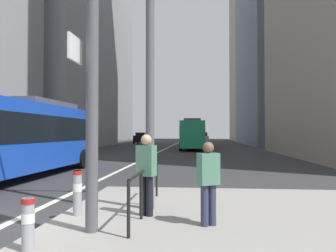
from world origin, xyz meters
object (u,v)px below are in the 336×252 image
city_bus_red_receding (192,133)px  pedestrian_walking (208,180)px  car_oncoming_mid (141,138)px  car_receding_far (202,139)px  pedestrian_waiting (146,170)px  car_receding_near (201,138)px  bollard_back (77,190)px  city_bus_blue_oncoming (20,134)px  bollard_right (28,221)px

city_bus_red_receding → pedestrian_walking: 31.22m
city_bus_red_receding → car_oncoming_mid: city_bus_red_receding is taller
car_receding_far → pedestrian_waiting: 43.56m
car_receding_near → bollard_back: car_receding_near is taller
city_bus_blue_oncoming → car_oncoming_mid: 42.34m
city_bus_red_receding → pedestrian_walking: size_ratio=6.91×
city_bus_red_receding → bollard_right: 32.86m
car_receding_near → bollard_right: (-2.79, -49.34, -0.40)m
car_receding_far → city_bus_red_receding: bearing=-95.3°
city_bus_red_receding → bollard_back: city_bus_red_receding is taller
city_bus_blue_oncoming → bollard_back: size_ratio=12.96×
city_bus_red_receding → city_bus_blue_oncoming: bearing=-105.4°
car_receding_far → pedestrian_walking: bearing=-90.3°
bollard_right → bollard_back: (-0.05, 2.12, 0.09)m
city_bus_blue_oncoming → car_receding_near: size_ratio=2.68×
bollard_back → city_bus_red_receding: bearing=86.7°
car_receding_near → car_receding_far: size_ratio=1.08×
car_oncoming_mid → bollard_right: (7.36, -50.78, -0.40)m
city_bus_red_receding → car_receding_far: (1.20, 12.96, -0.85)m
bollard_right → pedestrian_walking: (2.69, 1.59, 0.43)m
city_bus_red_receding → bollard_right: (-1.72, -32.79, -1.25)m
city_bus_blue_oncoming → pedestrian_walking: bearing=-42.1°
car_receding_near → pedestrian_waiting: size_ratio=2.67×
bollard_right → city_bus_blue_oncoming: bearing=120.3°
car_receding_near → pedestrian_waiting: (-1.39, -47.13, 0.11)m
car_receding_near → pedestrian_waiting: bearing=-91.7°
car_receding_far → bollard_back: car_receding_far is taller
car_receding_far → bollard_right: (-2.92, -45.75, -0.40)m
car_receding_near → car_receding_far: bearing=-87.9°
city_bus_red_receding → bollard_right: city_bus_red_receding is taller
city_bus_blue_oncoming → car_receding_far: (7.89, 37.24, -0.85)m
city_bus_blue_oncoming → car_oncoming_mid: (-2.39, 42.27, -0.85)m
city_bus_red_receding → car_receding_near: (1.07, 16.55, -0.84)m
pedestrian_walking → bollard_right: bearing=-149.4°
city_bus_blue_oncoming → pedestrian_waiting: bearing=-44.6°
car_oncoming_mid → bollard_back: size_ratio=4.44×
car_oncoming_mid → car_receding_far: (10.29, -5.03, 0.00)m
bollard_back → pedestrian_walking: bearing=-10.8°
city_bus_red_receding → pedestrian_waiting: city_bus_red_receding is taller
city_bus_red_receding → bollard_back: 30.75m
pedestrian_waiting → bollard_right: bearing=-122.4°
city_bus_red_receding → pedestrian_walking: city_bus_red_receding is taller
city_bus_blue_oncoming → pedestrian_walking: 10.35m
pedestrian_waiting → city_bus_red_receding: bearing=89.4°
bollard_right → pedestrian_walking: bearing=30.6°
car_receding_near → pedestrian_waiting: car_receding_near is taller
bollard_back → pedestrian_waiting: 1.52m
city_bus_blue_oncoming → bollard_back: city_bus_blue_oncoming is taller
city_bus_red_receding → car_receding_near: bearing=86.3°
car_oncoming_mid → pedestrian_waiting: car_oncoming_mid is taller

